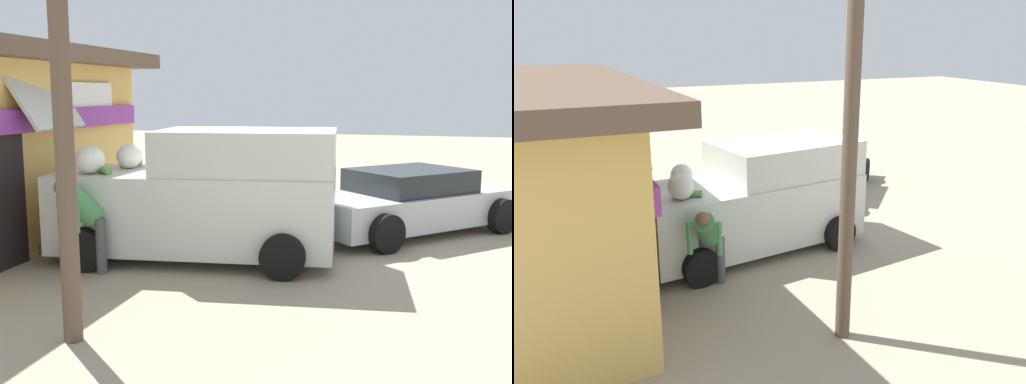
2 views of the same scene
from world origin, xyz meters
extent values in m
plane|color=tan|center=(0.00, 0.00, 0.00)|extent=(60.00, 60.00, 0.00)
cube|color=purple|center=(-1.38, 3.70, 2.18)|extent=(5.86, 0.25, 0.36)
cube|color=black|center=(-2.49, 3.71, 1.00)|extent=(0.90, 0.08, 2.00)
cube|color=white|center=(-0.03, 3.76, 2.49)|extent=(1.50, 0.09, 0.60)
cube|color=silver|center=(-1.10, 1.24, 0.78)|extent=(2.45, 4.56, 1.20)
cube|color=silver|center=(-0.97, 0.43, 1.71)|extent=(2.13, 2.92, 0.67)
cube|color=black|center=(-0.77, -0.85, 1.68)|extent=(1.53, 0.32, 0.51)
cube|color=silver|center=(-1.47, 3.65, 2.46)|extent=(1.70, 0.83, 0.86)
ellipsoid|color=silver|center=(-0.96, 2.47, 1.58)|extent=(0.47, 0.40, 0.40)
ellipsoid|color=silver|center=(-1.77, 2.71, 1.60)|extent=(0.52, 0.43, 0.43)
cylinder|color=#5DAA36|center=(-1.69, 2.72, 1.45)|extent=(0.26, 0.23, 0.13)
cylinder|color=#54913E|center=(-0.94, 2.56, 1.44)|extent=(0.30, 0.18, 0.13)
cylinder|color=#519A3A|center=(-1.74, 2.48, 1.44)|extent=(0.25, 0.30, 0.12)
cube|color=black|center=(-1.44, 3.42, 0.26)|extent=(1.71, 0.34, 0.16)
cube|color=red|center=(-2.14, 3.32, 0.84)|extent=(0.15, 0.08, 0.20)
cube|color=red|center=(-0.74, 3.54, 0.84)|extent=(0.15, 0.08, 0.20)
cylinder|color=black|center=(-1.84, -0.36, 0.33)|extent=(0.32, 0.68, 0.65)
cylinder|color=black|center=(0.09, -0.06, 0.33)|extent=(0.32, 0.68, 0.65)
cylinder|color=black|center=(-2.29, 2.55, 0.33)|extent=(0.32, 0.68, 0.65)
cylinder|color=black|center=(-0.36, 2.85, 0.33)|extent=(0.32, 0.68, 0.65)
cube|color=#B2B7BC|center=(1.80, -1.87, 0.48)|extent=(4.34, 4.19, 0.60)
cube|color=#1E2328|center=(1.80, -1.87, 0.99)|extent=(2.57, 2.54, 0.42)
cylinder|color=black|center=(2.20, -3.56, 0.33)|extent=(0.63, 0.60, 0.66)
cylinder|color=black|center=(3.52, -2.12, 0.33)|extent=(0.63, 0.60, 0.66)
cylinder|color=black|center=(0.08, -1.62, 0.33)|extent=(0.63, 0.60, 0.66)
cylinder|color=black|center=(1.40, -0.18, 0.33)|extent=(0.63, 0.60, 0.66)
cylinder|color=navy|center=(-0.58, 2.37, 0.39)|extent=(0.15, 0.15, 0.78)
cylinder|color=navy|center=(-0.75, 2.66, 0.39)|extent=(0.15, 0.15, 0.78)
cylinder|color=silver|center=(-0.67, 2.51, 1.06)|extent=(0.47, 0.47, 0.55)
sphere|color=#8C6647|center=(-0.67, 2.51, 1.44)|extent=(0.21, 0.21, 0.21)
cylinder|color=silver|center=(-0.54, 2.31, 1.07)|extent=(0.09, 0.09, 0.53)
cylinder|color=silver|center=(-0.79, 2.72, 1.07)|extent=(0.09, 0.09, 0.53)
cylinder|color=#4C4C51|center=(-2.32, 2.23, 0.41)|extent=(0.15, 0.15, 0.82)
cylinder|color=#4C4C51|center=(-2.16, 2.52, 0.41)|extent=(0.15, 0.15, 0.82)
cylinder|color=#4C9959|center=(-2.41, 2.47, 1.02)|extent=(0.73, 0.61, 0.65)
sphere|color=brown|center=(-2.66, 2.61, 1.31)|extent=(0.22, 0.22, 0.22)
cylinder|color=#4C9959|center=(-2.71, 2.36, 0.95)|extent=(0.09, 0.09, 0.55)
cylinder|color=#4C9959|center=(-2.48, 2.78, 0.95)|extent=(0.09, 0.09, 0.55)
ellipsoid|color=silver|center=(-1.58, 4.35, 0.19)|extent=(0.58, 0.67, 0.37)
cylinder|color=#52AB36|center=(-1.84, 4.23, 0.07)|extent=(0.27, 0.28, 0.15)
cylinder|color=#5AAF3E|center=(-1.84, 4.35, 0.05)|extent=(0.21, 0.25, 0.11)
cylinder|color=#589B42|center=(-1.35, 4.40, 0.07)|extent=(0.29, 0.23, 0.14)
cylinder|color=blue|center=(0.96, 2.27, 0.17)|extent=(0.30, 0.30, 0.35)
cylinder|color=brown|center=(-4.57, 1.21, 2.36)|extent=(0.20, 0.20, 4.71)
camera|label=1|loc=(-9.89, -2.46, 2.58)|focal=42.93mm
camera|label=2|loc=(-10.34, 4.85, 4.10)|focal=38.31mm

